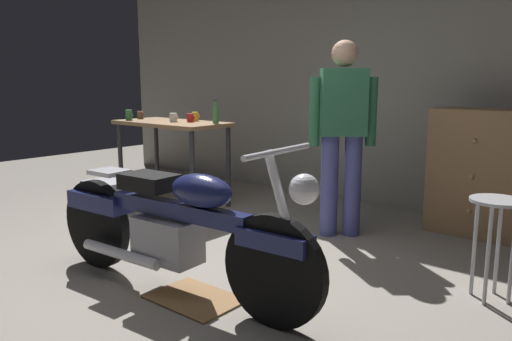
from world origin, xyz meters
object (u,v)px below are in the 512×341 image
object	(u,v)px
mug_red_diner	(190,118)
mug_brown_stoneware	(140,115)
shop_stool	(496,222)
mug_green_speckled	(129,115)
storage_bin	(107,197)
mug_white_ceramic	(173,117)
wooden_dresser	(480,172)
motorcycle	(174,225)
mug_yellow_tall	(195,116)
bottle	(216,114)
person_standing	(343,130)

from	to	relation	value
mug_red_diner	mug_brown_stoneware	xyz separation A→B (m)	(-0.77, -0.07, -0.00)
shop_stool	mug_green_speckled	distance (m)	3.96
storage_bin	mug_white_ceramic	size ratio (longest dim) A/B	3.88
wooden_dresser	mug_red_diner	size ratio (longest dim) A/B	10.64
motorcycle	mug_green_speckled	bearing A→B (deg)	145.36
motorcycle	mug_yellow_tall	xyz separation A→B (m)	(-1.70, 1.81, 0.50)
wooden_dresser	mug_red_diner	xyz separation A→B (m)	(-2.73, -0.87, 0.39)
mug_brown_stoneware	bottle	size ratio (longest dim) A/B	0.42
mug_red_diner	mug_brown_stoneware	size ratio (longest dim) A/B	1.02
bottle	mug_white_ceramic	bearing A→B (deg)	-165.57
mug_green_speckled	mug_brown_stoneware	bearing A→B (deg)	105.76
storage_bin	mug_brown_stoneware	distance (m)	1.16
person_standing	mug_green_speckled	size ratio (longest dim) A/B	14.63
mug_green_speckled	bottle	distance (m)	1.09
motorcycle	mug_red_diner	world-z (taller)	motorcycle
motorcycle	mug_white_ceramic	size ratio (longest dim) A/B	19.32
mug_red_diner	mug_green_speckled	bearing A→B (deg)	-159.36
wooden_dresser	mug_white_ceramic	xyz separation A→B (m)	(-2.89, -0.96, 0.40)
mug_yellow_tall	mug_red_diner	distance (m)	0.14
person_standing	bottle	distance (m)	1.48
wooden_dresser	mug_brown_stoneware	xyz separation A→B (m)	(-3.49, -0.94, 0.39)
mug_green_speckled	mug_white_ceramic	distance (m)	0.57
mug_yellow_tall	mug_brown_stoneware	bearing A→B (deg)	-164.58
mug_green_speckled	mug_red_diner	bearing A→B (deg)	20.64
storage_bin	mug_green_speckled	world-z (taller)	mug_green_speckled
storage_bin	bottle	bearing A→B (deg)	51.34
motorcycle	storage_bin	distance (m)	2.18
mug_brown_stoneware	motorcycle	bearing A→B (deg)	-33.88
mug_yellow_tall	mug_red_diner	bearing A→B (deg)	-64.76
motorcycle	mug_red_diner	bearing A→B (deg)	130.66
mug_white_ceramic	mug_brown_stoneware	size ratio (longest dim) A/B	1.12
person_standing	mug_brown_stoneware	bearing A→B (deg)	-37.05
shop_stool	bottle	size ratio (longest dim) A/B	2.66
bottle	mug_brown_stoneware	bearing A→B (deg)	-174.69
mug_green_speckled	mug_brown_stoneware	size ratio (longest dim) A/B	1.13
wooden_dresser	mug_yellow_tall	bearing A→B (deg)	-165.09
mug_red_diner	motorcycle	bearing A→B (deg)	-45.76
storage_bin	mug_white_ceramic	distance (m)	1.09
mug_red_diner	person_standing	bearing A→B (deg)	1.82
motorcycle	mug_red_diner	distance (m)	2.40
mug_white_ceramic	wooden_dresser	bearing A→B (deg)	18.43
person_standing	shop_stool	world-z (taller)	person_standing
motorcycle	shop_stool	distance (m)	1.97
shop_stool	mug_white_ceramic	distance (m)	3.43
mug_red_diner	shop_stool	bearing A→B (deg)	-8.82
mug_yellow_tall	bottle	bearing A→B (deg)	-12.90
person_standing	mug_brown_stoneware	size ratio (longest dim) A/B	16.47
bottle	storage_bin	bearing A→B (deg)	-128.66
motorcycle	mug_green_speckled	xyz separation A→B (m)	(-2.35, 1.41, 0.51)
motorcycle	mug_white_ceramic	bearing A→B (deg)	135.02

